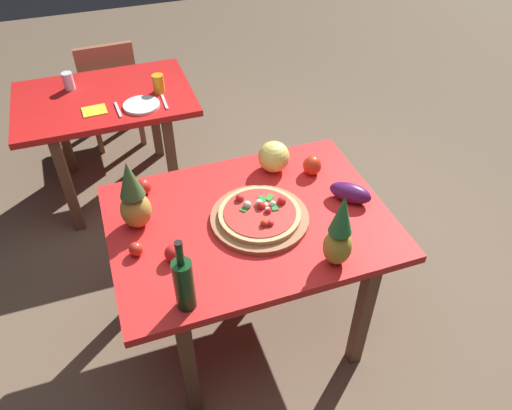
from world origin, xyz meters
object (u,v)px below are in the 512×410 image
Objects in this scene: drinking_glass_juice at (158,83)px; fork_utensil at (118,110)px; tomato_beside_pepper at (174,253)px; drinking_glass_water at (68,81)px; pizza at (260,213)px; melon at (274,157)px; pineapple_left at (339,234)px; knife_utensil at (165,102)px; tomato_at_corner at (136,249)px; pizza_board at (260,218)px; dinner_plate at (142,105)px; dining_chair at (110,87)px; wine_bottle at (184,283)px; bell_pepper at (312,166)px; pineapple_right at (134,198)px; eggplant at (350,193)px; napkin_folded at (94,111)px; tomato_by_bottle at (143,187)px; background_table at (106,111)px; display_table at (249,232)px.

fork_utensil is (-0.28, -0.14, -0.05)m from drinking_glass_juice.
tomato_beside_pepper is 1.69m from drinking_glass_water.
melon reaches higher than pizza.
melon is at bearing 91.59° from pineapple_left.
knife_utensil is at bearing -88.73° from drinking_glass_juice.
tomato_at_corner is at bearing -83.77° from drinking_glass_water.
dinner_plate is at bearing 105.83° from pizza_board.
dining_chair is 2.37m from wine_bottle.
melon is (0.67, -1.66, 0.33)m from dining_chair.
bell_pepper reaches higher than pizza.
pineapple_right reaches higher than tomato_at_corner.
melon is 0.94m from knife_utensil.
tomato_at_corner is 1.40m from drinking_glass_juice.
eggplant is 1.00m from tomato_at_corner.
pizza is 2.63× the size of napkin_folded.
dining_chair is 0.86m from dinner_plate.
tomato_by_bottle reaches higher than tomato_at_corner.
tomato_beside_pepper is 1.31m from knife_utensil.
pineapple_left is 2.22× the size of melon.
eggplant is (0.25, -0.34, -0.03)m from melon.
drinking_glass_water is at bearing 98.54° from pineapple_right.
bell_pepper is at bearing -62.56° from drinking_glass_juice.
tomato_at_corner is (-0.92, -0.27, -0.02)m from bell_pepper.
background_table is 6.05× the size of fork_utensil.
wine_bottle is at bearing -82.98° from napkin_folded.
display_table is at bearing 19.61° from tomato_beside_pepper.
napkin_folded reaches higher than background_table.
drinking_glass_juice is 0.20m from dinner_plate.
napkin_folded is at bearing -165.69° from drinking_glass_juice.
display_table is at bearing -72.74° from fork_utensil.
pizza is at bearing -68.59° from background_table.
tomato_at_corner reaches higher than knife_utensil.
wine_bottle is 0.37m from tomato_at_corner.
bell_pepper reaches higher than pizza_board.
pineapple_left is at bearing -54.91° from display_table.
pineapple_left is at bearing -62.13° from napkin_folded.
melon reaches higher than display_table.
fork_utensil is (-0.14, 0.00, -0.00)m from dinner_plate.
fork_utensil is at bearing 92.17° from wine_bottle.
tomato_at_corner is 1.58m from drinking_glass_water.
drinking_glass_water is 0.78× the size of napkin_folded.
display_table is 6.97× the size of fork_utensil.
display_table is 2.83× the size of pizza_board.
tomato_beside_pepper is 0.42× the size of fork_utensil.
tomato_by_bottle is 0.67× the size of drinking_glass_juice.
pizza reaches higher than pizza_board.
drinking_glass_juice is (0.28, -0.66, 0.31)m from dining_chair.
pineapple_left reaches higher than pizza.
tomato_by_bottle is 0.42× the size of knife_utensil.
fork_utensil is 1.29× the size of napkin_folded.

